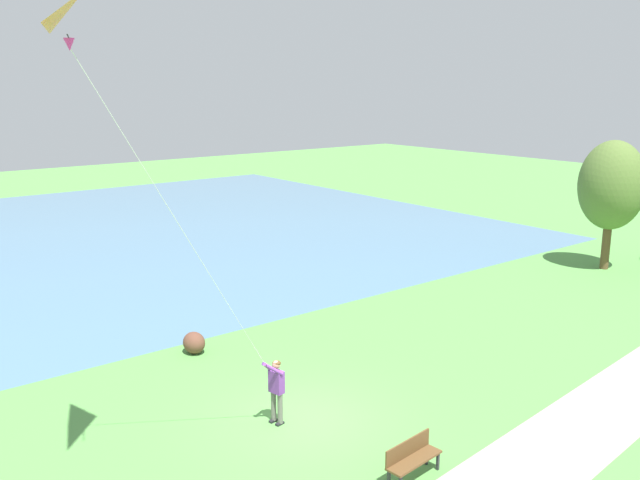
# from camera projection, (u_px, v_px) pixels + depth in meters

# --- Properties ---
(ground_plane) EXTENTS (120.00, 120.00, 0.00)m
(ground_plane) POSITION_uv_depth(u_px,v_px,m) (303.00, 420.00, 17.82)
(ground_plane) COLOR #569947
(lake_water) EXTENTS (36.00, 44.00, 0.01)m
(lake_water) POSITION_uv_depth(u_px,v_px,m) (102.00, 237.00, 39.20)
(lake_water) COLOR teal
(lake_water) RESTS_ON ground
(person_kite_flyer) EXTENTS (0.52, 0.62, 1.83)m
(person_kite_flyer) POSITION_uv_depth(u_px,v_px,m) (276.00, 386.00, 17.43)
(person_kite_flyer) COLOR #232328
(person_kite_flyer) RESTS_ON ground
(flying_kite) EXTENTS (2.00, 4.86, 8.38)m
(flying_kite) POSITION_uv_depth(u_px,v_px,m) (89.00, 24.00, 12.02)
(flying_kite) COLOR orange
(park_bench_far_walkway) EXTENTS (0.59, 1.54, 0.88)m
(park_bench_far_walkway) POSITION_uv_depth(u_px,v_px,m) (412.00, 456.00, 15.13)
(park_bench_far_walkway) COLOR brown
(park_bench_far_walkway) RESTS_ON ground
(tree_lakeside_far) EXTENTS (3.05, 2.90, 6.10)m
(tree_lakeside_far) POSITION_uv_depth(u_px,v_px,m) (612.00, 186.00, 31.55)
(tree_lakeside_far) COLOR brown
(tree_lakeside_far) RESTS_ON ground
(lakeside_shrub) EXTENTS (0.83, 0.69, 0.71)m
(lakeside_shrub) POSITION_uv_depth(u_px,v_px,m) (194.00, 343.00, 22.20)
(lakeside_shrub) COLOR brown
(lakeside_shrub) RESTS_ON ground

